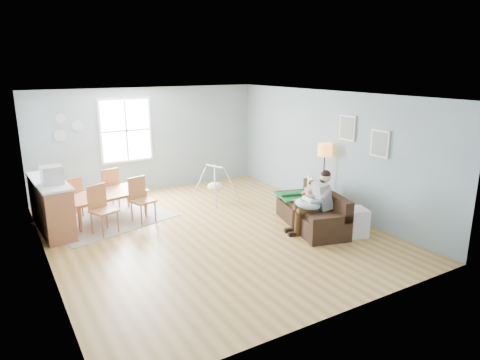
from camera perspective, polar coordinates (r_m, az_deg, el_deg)
room at (r=8.08m, az=-4.16°, el=9.25°), size 8.40×9.40×3.90m
window at (r=11.18m, az=-14.97°, el=6.40°), size 1.32×0.08×1.62m
pictures at (r=9.10m, az=16.07°, el=5.73°), size 0.05×1.34×0.74m
wall_plates at (r=10.86m, az=-22.20°, el=6.52°), size 0.67×0.02×0.66m
sofa at (r=8.95m, az=9.80°, el=-4.47°), size 1.30×2.07×0.78m
green_throw at (r=9.41m, az=7.81°, el=-2.01°), size 1.05×0.97×0.04m
beige_pillow at (r=9.34m, az=9.72°, el=-0.95°), size 0.27×0.45×0.44m
father at (r=8.54m, az=9.95°, el=-2.63°), size 0.95×0.59×1.26m
nursing_pillow at (r=8.51m, az=9.05°, el=-3.16°), size 0.63×0.62×0.20m
infant at (r=8.51m, az=8.97°, el=-2.64°), size 0.14×0.34×0.12m
toddler at (r=8.96m, az=9.00°, el=-1.90°), size 0.50×0.35×0.73m
floor_lamp at (r=9.73m, az=11.22°, el=3.23°), size 0.31×0.31×1.56m
storage_cube at (r=8.65m, az=14.79°, el=-5.46°), size 0.61×0.58×0.55m
rug at (r=9.76m, az=-17.22°, el=-4.97°), size 2.95×2.54×0.01m
dining_table at (r=9.67m, az=-17.35°, el=-3.38°), size 1.82×1.27×0.58m
chair_sw at (r=8.86m, az=-18.06°, el=-3.31°), size 0.57×0.57×0.97m
chair_se at (r=9.31m, az=-13.14°, el=-2.15°), size 0.53×0.53×0.95m
chair_nw at (r=9.94m, az=-21.50°, el=-1.88°), size 0.51×0.51×0.91m
chair_ne at (r=10.32m, az=-17.06°, el=-0.70°), size 0.50×0.50×0.96m
counter at (r=9.35m, az=-23.88°, el=-3.07°), size 0.67×1.91×1.05m
monitor at (r=8.83m, az=-23.81°, el=0.61°), size 0.39×0.37×0.35m
baby_swing at (r=10.36m, az=-3.36°, el=-0.81°), size 1.13×1.14×0.91m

